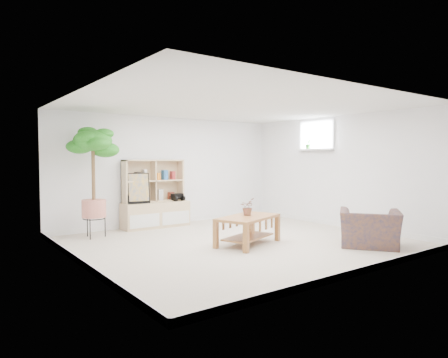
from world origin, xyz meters
TOP-DOWN VIEW (x-y plane):
  - floor at (0.00, 0.00)m, footprint 5.50×5.00m
  - ceiling at (0.00, 0.00)m, footprint 5.50×5.00m
  - walls at (0.00, 0.00)m, footprint 5.51×5.01m
  - baseboard at (0.00, 0.00)m, footprint 5.50×5.00m
  - window at (2.73, 0.60)m, footprint 0.10×0.98m
  - window_sill at (2.67, 0.60)m, footprint 0.14×1.00m
  - storage_unit at (-0.51, 2.24)m, footprint 1.45×0.49m
  - poster at (-0.93, 2.18)m, footprint 0.47×0.20m
  - toy_truck at (-0.02, 2.17)m, footprint 0.37×0.27m
  - coffee_table at (-0.00, -0.25)m, footprint 1.35×1.02m
  - table_plant at (0.07, -0.14)m, footprint 0.35×0.35m
  - floor_tree at (-1.95, 1.90)m, footprint 0.88×0.88m
  - armchair at (1.52, -1.60)m, footprint 1.23×1.26m
  - sill_plant at (2.67, 0.80)m, footprint 0.13×0.11m

SIDE VIEW (x-z plane):
  - floor at x=0.00m, z-range -0.01..0.01m
  - baseboard at x=0.00m, z-range 0.00..0.10m
  - coffee_table at x=0.00m, z-range 0.00..0.49m
  - armchair at x=1.52m, z-range 0.00..0.71m
  - table_plant at x=0.07m, z-range 0.49..0.79m
  - toy_truck at x=-0.02m, z-range 0.55..0.73m
  - storage_unit at x=-0.51m, z-range 0.00..1.45m
  - poster at x=-0.93m, z-range 0.55..1.18m
  - floor_tree at x=-1.95m, z-range 0.00..2.08m
  - walls at x=0.00m, z-range 0.00..2.40m
  - window_sill at x=2.67m, z-range 1.66..1.70m
  - sill_plant at x=2.67m, z-range 1.70..1.93m
  - window at x=2.73m, z-range 1.66..2.34m
  - ceiling at x=0.00m, z-range 2.40..2.40m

